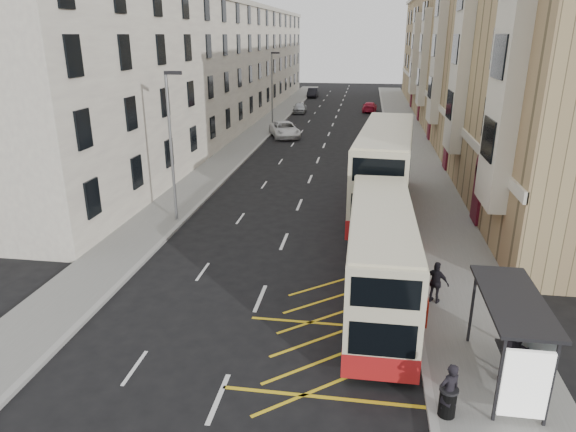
% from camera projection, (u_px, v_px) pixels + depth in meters
% --- Properties ---
extents(ground, '(200.00, 200.00, 0.00)m').
position_uv_depth(ground, '(235.00, 358.00, 16.62)').
color(ground, black).
rests_on(ground, ground).
extents(pavement_right, '(4.00, 120.00, 0.15)m').
position_uv_depth(pavement_right, '(414.00, 157.00, 43.41)').
color(pavement_right, slate).
rests_on(pavement_right, ground).
extents(pavement_left, '(3.00, 120.00, 0.15)m').
position_uv_depth(pavement_left, '(236.00, 151.00, 45.61)').
color(pavement_left, slate).
rests_on(pavement_left, ground).
extents(kerb_right, '(0.25, 120.00, 0.15)m').
position_uv_depth(kerb_right, '(390.00, 156.00, 43.70)').
color(kerb_right, gray).
rests_on(kerb_right, ground).
extents(kerb_left, '(0.25, 120.00, 0.15)m').
position_uv_depth(kerb_left, '(253.00, 152.00, 45.39)').
color(kerb_left, gray).
rests_on(kerb_left, ground).
extents(road_markings, '(10.00, 110.00, 0.01)m').
position_uv_depth(road_markings, '(332.00, 126.00, 58.54)').
color(road_markings, silver).
rests_on(road_markings, ground).
extents(terrace_right, '(10.75, 79.00, 15.25)m').
position_uv_depth(terrace_right, '(475.00, 58.00, 54.28)').
color(terrace_right, tan).
rests_on(terrace_right, ground).
extents(terrace_left, '(9.18, 79.00, 13.25)m').
position_uv_depth(terrace_left, '(217.00, 65.00, 58.73)').
color(terrace_left, white).
rests_on(terrace_left, ground).
extents(bus_shelter, '(1.65, 4.25, 2.70)m').
position_uv_depth(bus_shelter, '(519.00, 328.00, 14.36)').
color(bus_shelter, black).
rests_on(bus_shelter, pavement_right).
extents(guard_railing, '(0.06, 6.56, 1.01)m').
position_uv_depth(guard_railing, '(419.00, 270.00, 20.80)').
color(guard_railing, '#B22312').
rests_on(guard_railing, pavement_right).
extents(street_lamp_near, '(0.93, 0.18, 8.00)m').
position_uv_depth(street_lamp_near, '(171.00, 139.00, 27.15)').
color(street_lamp_near, gray).
rests_on(street_lamp_near, pavement_left).
extents(street_lamp_far, '(0.93, 0.18, 8.00)m').
position_uv_depth(street_lamp_far, '(272.00, 86.00, 55.10)').
color(street_lamp_far, gray).
rests_on(street_lamp_far, pavement_left).
extents(double_decker_front, '(2.31, 9.93, 3.95)m').
position_uv_depth(double_decker_front, '(380.00, 259.00, 19.04)').
color(double_decker_front, beige).
rests_on(double_decker_front, ground).
extents(double_decker_rear, '(3.89, 12.54, 4.92)m').
position_uv_depth(double_decker_rear, '(384.00, 169.00, 29.71)').
color(double_decker_rear, beige).
rests_on(double_decker_rear, ground).
extents(litter_bin, '(0.52, 0.52, 0.86)m').
position_uv_depth(litter_bin, '(448.00, 401.00, 13.76)').
color(litter_bin, black).
rests_on(litter_bin, pavement_right).
extents(pedestrian_near, '(0.71, 0.63, 1.63)m').
position_uv_depth(pedestrian_near, '(449.00, 391.00, 13.60)').
color(pedestrian_near, black).
rests_on(pedestrian_near, pavement_right).
extents(pedestrian_mid, '(1.06, 0.92, 1.89)m').
position_uv_depth(pedestrian_mid, '(517.00, 354.00, 14.96)').
color(pedestrian_mid, black).
rests_on(pedestrian_mid, pavement_right).
extents(pedestrian_far, '(1.06, 0.80, 1.67)m').
position_uv_depth(pedestrian_far, '(436.00, 282.00, 19.49)').
color(pedestrian_far, black).
rests_on(pedestrian_far, pavement_right).
extents(white_van, '(4.18, 6.02, 1.53)m').
position_uv_depth(white_van, '(285.00, 129.00, 52.09)').
color(white_van, white).
rests_on(white_van, ground).
extents(car_silver, '(1.77, 4.12, 1.39)m').
position_uv_depth(car_silver, '(300.00, 108.00, 68.18)').
color(car_silver, '#AFB2B7').
rests_on(car_silver, ground).
extents(car_dark, '(1.63, 4.53, 1.49)m').
position_uv_depth(car_dark, '(313.00, 93.00, 85.11)').
color(car_dark, black).
rests_on(car_dark, ground).
extents(car_red, '(2.02, 4.56, 1.30)m').
position_uv_depth(car_red, '(370.00, 107.00, 69.15)').
color(car_red, '#B0142D').
rests_on(car_red, ground).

